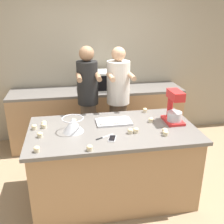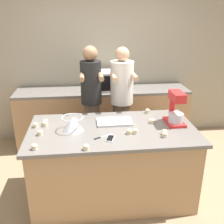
% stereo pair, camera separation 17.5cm
% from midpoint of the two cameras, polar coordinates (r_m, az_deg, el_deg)
% --- Properties ---
extents(ground_plane, '(16.00, 16.00, 0.00)m').
position_cam_midpoint_polar(ground_plane, '(3.44, 1.62, -17.29)').
color(ground_plane, '#937A5B').
extents(back_wall, '(10.00, 0.06, 2.70)m').
position_cam_midpoint_polar(back_wall, '(4.53, -1.35, 11.20)').
color(back_wall, gray).
rests_on(back_wall, ground_plane).
extents(island_counter, '(1.89, 1.01, 0.90)m').
position_cam_midpoint_polar(island_counter, '(3.18, 1.71, -10.93)').
color(island_counter, '#A87F56').
rests_on(island_counter, ground_plane).
extents(back_counter, '(2.80, 0.60, 0.94)m').
position_cam_midpoint_polar(back_counter, '(4.44, -0.85, -0.89)').
color(back_counter, '#A87F56').
rests_on(back_counter, ground_plane).
extents(person_left, '(0.31, 0.48, 1.72)m').
position_cam_midpoint_polar(person_left, '(3.67, -3.10, 1.85)').
color(person_left, brown).
rests_on(person_left, ground_plane).
extents(person_right, '(0.34, 0.50, 1.70)m').
position_cam_midpoint_polar(person_right, '(3.73, 3.45, 1.71)').
color(person_right, brown).
rests_on(person_right, ground_plane).
extents(stand_mixer, '(0.20, 0.30, 0.39)m').
position_cam_midpoint_polar(stand_mixer, '(3.14, 15.21, 0.44)').
color(stand_mixer, red).
rests_on(stand_mixer, island_counter).
extents(mixing_bowl, '(0.24, 0.24, 0.16)m').
position_cam_midpoint_polar(mixing_bowl, '(2.90, -6.88, -2.51)').
color(mixing_bowl, '#BCBCC1').
rests_on(mixing_bowl, island_counter).
extents(baking_tray, '(0.41, 0.24, 0.04)m').
position_cam_midpoint_polar(baking_tray, '(3.10, 2.14, -2.10)').
color(baking_tray, '#BCBCC1').
rests_on(baking_tray, island_counter).
extents(microwave_oven, '(0.55, 0.38, 0.30)m').
position_cam_midpoint_polar(microwave_oven, '(4.25, 0.33, 6.89)').
color(microwave_oven, silver).
rests_on(microwave_oven, back_counter).
extents(cell_phone, '(0.11, 0.16, 0.01)m').
position_cam_midpoint_polar(cell_phone, '(2.73, 1.45, -5.80)').
color(cell_phone, silver).
rests_on(cell_phone, island_counter).
extents(knife, '(0.20, 0.12, 0.01)m').
position_cam_midpoint_polar(knife, '(2.76, -0.39, -5.48)').
color(knife, '#BCBCC1').
rests_on(knife, island_counter).
extents(cupcake_0, '(0.06, 0.06, 0.06)m').
position_cam_midpoint_polar(cupcake_0, '(3.08, -14.80, -2.76)').
color(cupcake_0, beige).
rests_on(cupcake_0, island_counter).
extents(cupcake_1, '(0.06, 0.06, 0.06)m').
position_cam_midpoint_polar(cupcake_1, '(2.85, 6.81, -4.15)').
color(cupcake_1, beige).
rests_on(cupcake_1, island_counter).
extents(cupcake_2, '(0.06, 0.06, 0.06)m').
position_cam_midpoint_polar(cupcake_2, '(3.43, 9.18, 0.22)').
color(cupcake_2, beige).
rests_on(cupcake_2, island_counter).
extents(cupcake_3, '(0.06, 0.06, 0.06)m').
position_cam_midpoint_polar(cupcake_3, '(2.88, -13.80, -4.41)').
color(cupcake_3, beige).
rests_on(cupcake_3, island_counter).
extents(cupcake_4, '(0.06, 0.06, 0.06)m').
position_cam_midpoint_polar(cupcake_4, '(2.52, -3.68, -7.65)').
color(cupcake_4, beige).
rests_on(cupcake_4, island_counter).
extents(cupcake_5, '(0.06, 0.06, 0.06)m').
position_cam_midpoint_polar(cupcake_5, '(3.08, -12.83, -2.56)').
color(cupcake_5, beige).
rests_on(cupcake_5, island_counter).
extents(cupcake_6, '(0.06, 0.06, 0.06)m').
position_cam_midpoint_polar(cupcake_6, '(3.15, -12.77, -2.05)').
color(cupcake_6, beige).
rests_on(cupcake_6, island_counter).
extents(cupcake_7, '(0.06, 0.06, 0.06)m').
position_cam_midpoint_polar(cupcake_7, '(2.61, -14.71, -7.34)').
color(cupcake_7, beige).
rests_on(cupcake_7, island_counter).
extents(cupcake_8, '(0.06, 0.06, 0.06)m').
position_cam_midpoint_polar(cupcake_8, '(2.89, 13.05, -4.28)').
color(cupcake_8, beige).
rests_on(cupcake_8, island_counter).
extents(cupcake_9, '(0.06, 0.06, 0.06)m').
position_cam_midpoint_polar(cupcake_9, '(2.83, 13.12, -4.85)').
color(cupcake_9, beige).
rests_on(cupcake_9, island_counter).
extents(cupcake_10, '(0.06, 0.06, 0.06)m').
position_cam_midpoint_polar(cupcake_10, '(3.37, 14.79, -0.61)').
color(cupcake_10, beige).
rests_on(cupcake_10, island_counter).
extents(cupcake_11, '(0.06, 0.06, 0.06)m').
position_cam_midpoint_polar(cupcake_11, '(2.84, 5.53, -4.27)').
color(cupcake_11, beige).
rests_on(cupcake_11, island_counter).
extents(cupcake_12, '(0.06, 0.06, 0.06)m').
position_cam_midpoint_polar(cupcake_12, '(3.12, -6.52, -1.81)').
color(cupcake_12, beige).
rests_on(cupcake_12, island_counter).
extents(cupcake_13, '(0.06, 0.06, 0.06)m').
position_cam_midpoint_polar(cupcake_13, '(3.14, 10.26, -1.93)').
color(cupcake_13, beige).
rests_on(cupcake_13, island_counter).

